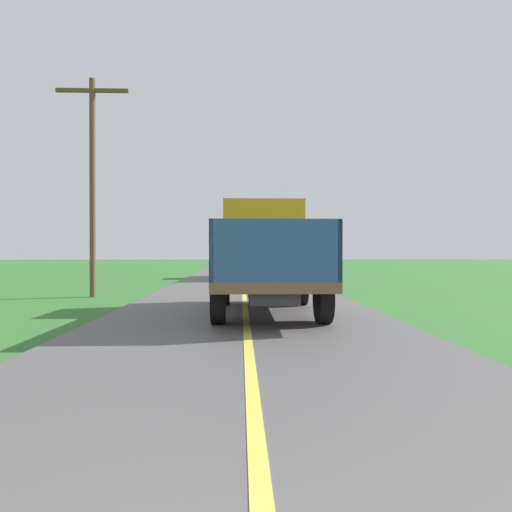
{
  "coord_description": "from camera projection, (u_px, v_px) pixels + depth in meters",
  "views": [
    {
      "loc": [
        -0.12,
        -0.2,
        1.5
      ],
      "look_at": [
        0.32,
        13.0,
        1.4
      ],
      "focal_mm": 32.9,
      "sensor_mm": 36.0,
      "label": 1
    }
  ],
  "objects": [
    {
      "name": "banana_truck_far",
      "position": [
        257.0,
        253.0,
        26.86
      ],
      "size": [
        2.38,
        5.81,
        2.8
      ],
      "color": "#2D2D30",
      "rests_on": "road_surface"
    },
    {
      "name": "banana_truck_near",
      "position": [
        265.0,
        254.0,
        11.76
      ],
      "size": [
        2.38,
        5.82,
        2.8
      ],
      "color": "#2D2D30",
      "rests_on": "road_surface"
    },
    {
      "name": "utility_pole_roadside",
      "position": [
        93.0,
        178.0,
        15.74
      ],
      "size": [
        2.41,
        0.2,
        7.34
      ],
      "color": "brown",
      "rests_on": "ground"
    }
  ]
}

